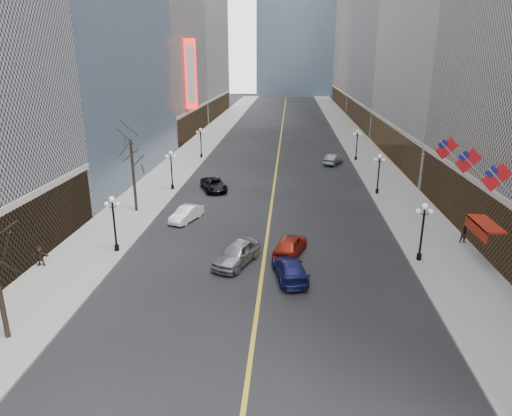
% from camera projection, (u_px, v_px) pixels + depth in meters
% --- Properties ---
extents(sidewalk_east, '(6.00, 230.00, 0.15)m').
position_uv_depth(sidewalk_east, '(366.00, 155.00, 72.50)').
color(sidewalk_east, gray).
rests_on(sidewalk_east, ground).
extents(sidewalk_west, '(6.00, 230.00, 0.15)m').
position_uv_depth(sidewalk_west, '(193.00, 152.00, 74.47)').
color(sidewalk_west, gray).
rests_on(sidewalk_west, ground).
extents(lane_line, '(0.25, 200.00, 0.02)m').
position_uv_depth(lane_line, '(280.00, 143.00, 82.98)').
color(lane_line, gold).
rests_on(lane_line, ground).
extents(bldg_east_c, '(26.60, 40.60, 48.80)m').
position_uv_depth(bldg_east_c, '(424.00, 12.00, 97.92)').
color(bldg_east_c, '#939396').
rests_on(bldg_east_c, ground).
extents(bldg_east_d, '(26.60, 46.60, 62.80)m').
position_uv_depth(bldg_east_d, '(387.00, 0.00, 136.45)').
color(bldg_east_d, '#A09585').
rests_on(bldg_east_d, ground).
extents(streetlamp_east_1, '(1.26, 0.44, 4.52)m').
position_uv_depth(streetlamp_east_1, '(423.00, 226.00, 33.89)').
color(streetlamp_east_1, black).
rests_on(streetlamp_east_1, sidewalk_east).
extents(streetlamp_east_2, '(1.26, 0.44, 4.52)m').
position_uv_depth(streetlamp_east_2, '(379.00, 170.00, 50.94)').
color(streetlamp_east_2, black).
rests_on(streetlamp_east_2, sidewalk_east).
extents(streetlamp_east_3, '(1.26, 0.44, 4.52)m').
position_uv_depth(streetlamp_east_3, '(357.00, 142.00, 67.98)').
color(streetlamp_east_3, black).
rests_on(streetlamp_east_3, sidewalk_east).
extents(streetlamp_west_1, '(1.26, 0.44, 4.52)m').
position_uv_depth(streetlamp_west_1, '(114.00, 218.00, 35.55)').
color(streetlamp_west_1, black).
rests_on(streetlamp_west_1, sidewalk_west).
extents(streetlamp_west_2, '(1.26, 0.44, 4.52)m').
position_uv_depth(streetlamp_west_2, '(171.00, 166.00, 52.59)').
color(streetlamp_west_2, black).
rests_on(streetlamp_west_2, sidewalk_west).
extents(streetlamp_west_3, '(1.26, 0.44, 4.52)m').
position_uv_depth(streetlamp_west_3, '(201.00, 140.00, 69.64)').
color(streetlamp_west_3, black).
rests_on(streetlamp_west_3, sidewalk_west).
extents(flag_3, '(2.87, 0.12, 2.87)m').
position_uv_depth(flag_3, '(499.00, 180.00, 29.43)').
color(flag_3, '#B2B2B7').
rests_on(flag_3, ground).
extents(flag_4, '(2.87, 0.12, 2.87)m').
position_uv_depth(flag_4, '(470.00, 163.00, 34.16)').
color(flag_4, '#B2B2B7').
rests_on(flag_4, ground).
extents(flag_5, '(2.87, 0.12, 2.87)m').
position_uv_depth(flag_5, '(448.00, 150.00, 38.90)').
color(flag_5, '#B2B2B7').
rests_on(flag_5, ground).
extents(awning_c, '(1.40, 4.00, 0.93)m').
position_uv_depth(awning_c, '(483.00, 225.00, 33.53)').
color(awning_c, maroon).
rests_on(awning_c, ground).
extents(theatre_marquee, '(2.00, 0.55, 12.00)m').
position_uv_depth(theatre_marquee, '(191.00, 74.00, 80.33)').
color(theatre_marquee, red).
rests_on(theatre_marquee, ground).
extents(tree_west_far, '(3.60, 3.60, 7.92)m').
position_uv_depth(tree_west_far, '(131.00, 151.00, 44.09)').
color(tree_west_far, '#2D231C').
rests_on(tree_west_far, sidewalk_west).
extents(car_nb_near, '(3.71, 5.41, 1.71)m').
position_uv_depth(car_nb_near, '(237.00, 253.00, 34.14)').
color(car_nb_near, gray).
rests_on(car_nb_near, ground).
extents(car_nb_mid, '(2.81, 4.46, 1.39)m').
position_uv_depth(car_nb_mid, '(186.00, 214.00, 43.28)').
color(car_nb_mid, white).
rests_on(car_nb_mid, ground).
extents(car_nb_far, '(4.16, 5.72, 1.45)m').
position_uv_depth(car_nb_far, '(214.00, 184.00, 53.22)').
color(car_nb_far, black).
rests_on(car_nb_far, ground).
extents(car_sb_near, '(2.94, 5.24, 1.43)m').
position_uv_depth(car_sb_near, '(290.00, 269.00, 31.94)').
color(car_sb_near, '#15174F').
rests_on(car_sb_near, ground).
extents(car_sb_mid, '(3.06, 4.98, 1.58)m').
position_uv_depth(car_sb_mid, '(290.00, 245.00, 35.85)').
color(car_sb_mid, maroon).
rests_on(car_sb_mid, ground).
extents(car_sb_far, '(3.34, 4.88, 1.52)m').
position_uv_depth(car_sb_far, '(333.00, 159.00, 66.41)').
color(car_sb_far, '#505558').
rests_on(car_sb_far, ground).
extents(ped_east_walk, '(0.75, 0.42, 1.54)m').
position_uv_depth(ped_east_walk, '(465.00, 234.00, 37.68)').
color(ped_east_walk, black).
rests_on(ped_east_walk, sidewalk_east).
extents(ped_west_far, '(1.44, 0.49, 1.53)m').
position_uv_depth(ped_west_far, '(40.00, 256.00, 33.56)').
color(ped_west_far, black).
rests_on(ped_west_far, sidewalk_west).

